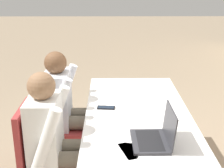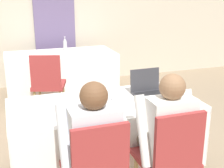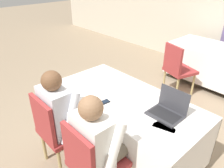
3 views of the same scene
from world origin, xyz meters
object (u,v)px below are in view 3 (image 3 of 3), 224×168
object	(u,v)px
chair_near_left	(56,129)
person_white_shirt	(100,143)
laptop	(167,110)
person_checkered_shirt	(63,113)
cell_phone	(103,103)
chair_near_right	(91,162)
chair_far_spare	(177,68)

from	to	relation	value
chair_near_left	person_white_shirt	distance (m)	0.64
laptop	person_checkered_shirt	bearing A→B (deg)	-139.47
laptop	person_white_shirt	bearing A→B (deg)	-106.14
laptop	chair_near_left	bearing A→B (deg)	-135.56
cell_phone	chair_near_right	xyz separation A→B (m)	(0.39, -0.47, -0.23)
cell_phone	chair_near_right	world-z (taller)	chair_near_right
chair_near_right	person_white_shirt	distance (m)	0.19
chair_far_spare	laptop	bearing A→B (deg)	136.01
chair_far_spare	person_checkered_shirt	xyz separation A→B (m)	(0.02, -2.22, 0.16)
laptop	person_checkered_shirt	distance (m)	1.07
chair_near_left	person_white_shirt	world-z (taller)	person_white_shirt
chair_near_right	person_white_shirt	bearing A→B (deg)	-90.00
chair_near_left	person_checkered_shirt	world-z (taller)	person_checkered_shirt
person_white_shirt	chair_far_spare	bearing A→B (deg)	-74.13
chair_near_left	cell_phone	bearing A→B (deg)	-114.54
chair_near_left	person_checkered_shirt	xyz separation A→B (m)	(0.00, 0.10, 0.16)
chair_near_right	cell_phone	bearing A→B (deg)	-50.39
chair_near_left	person_white_shirt	bearing A→B (deg)	-170.31
chair_near_left	chair_far_spare	distance (m)	2.32
laptop	chair_near_left	distance (m)	1.17
laptop	cell_phone	xyz separation A→B (m)	(-0.58, -0.34, -0.04)
laptop	chair_far_spare	xyz separation A→B (m)	(-0.82, 1.51, -0.27)
chair_far_spare	person_checkered_shirt	distance (m)	2.23
laptop	cell_phone	bearing A→B (deg)	-150.84
laptop	person_white_shirt	xyz separation A→B (m)	(-0.19, -0.71, -0.11)
chair_near_left	chair_near_right	world-z (taller)	same
cell_phone	chair_far_spare	distance (m)	1.88
cell_phone	chair_near_left	xyz separation A→B (m)	(-0.22, -0.47, -0.23)
chair_near_right	person_checkered_shirt	distance (m)	0.64
chair_near_left	person_checkered_shirt	size ratio (longest dim) A/B	0.78
cell_phone	person_white_shirt	bearing A→B (deg)	-38.78
person_checkered_shirt	person_white_shirt	xyz separation A→B (m)	(0.61, 0.00, 0.00)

